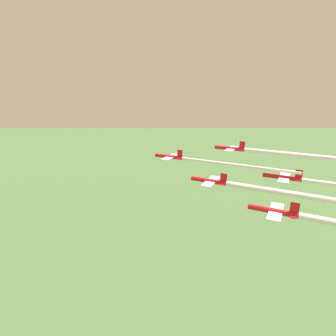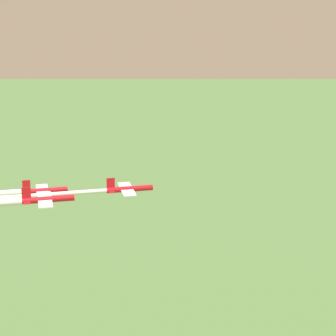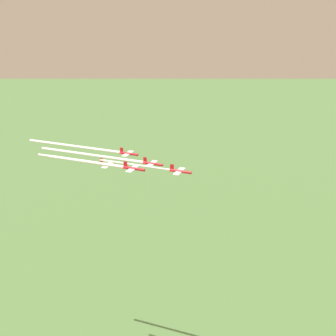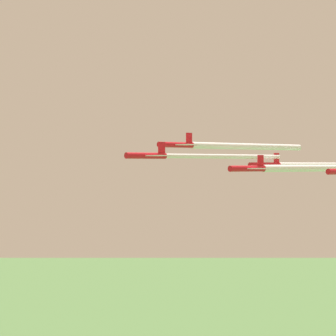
{
  "view_description": "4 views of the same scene",
  "coord_description": "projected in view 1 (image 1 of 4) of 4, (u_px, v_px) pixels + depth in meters",
  "views": [
    {
      "loc": [
        -22.5,
        58.99,
        138.14
      ],
      "look_at": [
        -35.17,
        -5.77,
        118.56
      ],
      "focal_mm": 28.0,
      "sensor_mm": 36.0,
      "label": 1
    },
    {
      "loc": [
        -120.6,
        -89.41,
        158.39
      ],
      "look_at": [
        -30.01,
        -15.84,
        123.17
      ],
      "focal_mm": 70.0,
      "sensor_mm": 36.0,
      "label": 2
    },
    {
      "loc": [
        -89.06,
        -166.36,
        184.81
      ],
      "look_at": [
        -41.85,
        -12.94,
        122.26
      ],
      "focal_mm": 50.0,
      "sensor_mm": 36.0,
      "label": 3
    },
    {
      "loc": [
        92.29,
        11.71,
        118.69
      ],
      "look_at": [
        -33.75,
        -8.05,
        117.99
      ],
      "focal_mm": 85.0,
      "sensor_mm": 36.0,
      "label": 4
    }
  ],
  "objects": [
    {
      "name": "smoke_trail_2",
      "position": [
        310.0,
        156.0,
        65.97
      ],
      "size": [
        26.41,
        21.28,
        1.25
      ],
      "rotation": [
        0.0,
        0.0,
        4.04
      ],
      "color": "white"
    },
    {
      "name": "jet_2",
      "position": [
        231.0,
        148.0,
        74.86
      ],
      "size": [
        7.75,
        7.64,
        2.86
      ],
      "rotation": [
        0.0,
        0.0,
        4.04
      ],
      "color": "red"
    },
    {
      "name": "jet_3",
      "position": [
        274.0,
        211.0,
        47.01
      ],
      "size": [
        7.75,
        7.64,
        2.86
      ],
      "rotation": [
        0.0,
        0.0,
        4.04
      ],
      "color": "red"
    },
    {
      "name": "jet_0",
      "position": [
        170.0,
        157.0,
        74.56
      ],
      "size": [
        7.75,
        7.64,
        2.86
      ],
      "rotation": [
        0.0,
        0.0,
        4.04
      ],
      "color": "red"
    },
    {
      "name": "jet_4",
      "position": [
        283.0,
        177.0,
        61.78
      ],
      "size": [
        7.75,
        7.64,
        2.86
      ],
      "rotation": [
        0.0,
        0.0,
        4.04
      ],
      "color": "red"
    },
    {
      "name": "smoke_trail_0",
      "position": [
        236.0,
        165.0,
        66.27
      ],
      "size": [
        23.97,
        19.21,
        0.79
      ],
      "rotation": [
        0.0,
        0.0,
        4.04
      ],
      "color": "white"
    },
    {
      "name": "jet_1",
      "position": [
        210.0,
        181.0,
        61.02
      ],
      "size": [
        7.75,
        7.64,
        2.86
      ],
      "rotation": [
        0.0,
        0.0,
        4.04
      ],
      "color": "red"
    }
  ]
}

